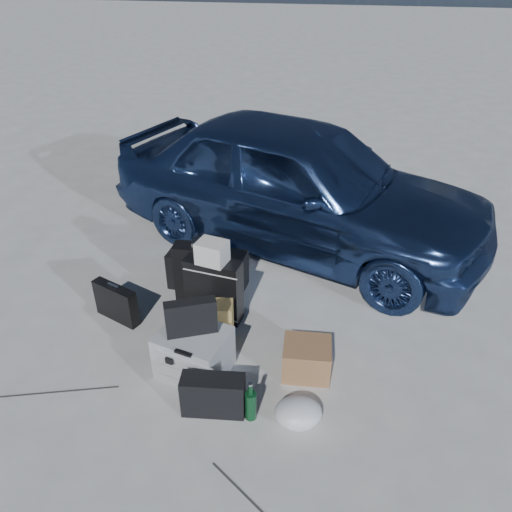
{
  "coord_description": "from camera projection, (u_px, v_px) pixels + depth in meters",
  "views": [
    {
      "loc": [
        0.93,
        -2.73,
        2.93
      ],
      "look_at": [
        0.22,
        0.85,
        0.65
      ],
      "focal_mm": 35.0,
      "sensor_mm": 36.0,
      "label": 1
    }
  ],
  "objects": [
    {
      "name": "ground",
      "position": [
        208.0,
        378.0,
        3.98
      ],
      "size": [
        60.0,
        60.0,
        0.0
      ],
      "primitive_type": "plane",
      "color": "beige",
      "rests_on": "ground"
    },
    {
      "name": "car",
      "position": [
        297.0,
        183.0,
        5.46
      ],
      "size": [
        4.53,
        3.0,
        1.43
      ],
      "primitive_type": "imported",
      "rotation": [
        0.0,
        0.0,
        1.23
      ],
      "color": "navy",
      "rests_on": "ground"
    },
    {
      "name": "pelican_case",
      "position": [
        194.0,
        352.0,
        3.95
      ],
      "size": [
        0.61,
        0.54,
        0.38
      ],
      "primitive_type": "cube",
      "rotation": [
        0.0,
        0.0,
        -0.23
      ],
      "color": "#AAACAF",
      "rests_on": "ground"
    },
    {
      "name": "laptop_bag",
      "position": [
        191.0,
        317.0,
        3.79
      ],
      "size": [
        0.4,
        0.25,
        0.29
      ],
      "primitive_type": "cube",
      "rotation": [
        0.0,
        0.0,
        0.43
      ],
      "color": "black",
      "rests_on": "pelican_case"
    },
    {
      "name": "briefcase",
      "position": [
        116.0,
        303.0,
        4.52
      ],
      "size": [
        0.47,
        0.27,
        0.36
      ],
      "primitive_type": "cube",
      "rotation": [
        0.0,
        0.0,
        -0.38
      ],
      "color": "black",
      "rests_on": "ground"
    },
    {
      "name": "suitcase_left",
      "position": [
        201.0,
        274.0,
        4.67
      ],
      "size": [
        0.48,
        0.2,
        0.62
      ],
      "primitive_type": "cube",
      "rotation": [
        0.0,
        0.0,
        0.05
      ],
      "color": "black",
      "rests_on": "ground"
    },
    {
      "name": "suitcase_right",
      "position": [
        214.0,
        290.0,
        4.48
      ],
      "size": [
        0.53,
        0.25,
        0.61
      ],
      "primitive_type": "cube",
      "rotation": [
        0.0,
        0.0,
        -0.14
      ],
      "color": "black",
      "rests_on": "ground"
    },
    {
      "name": "white_carton",
      "position": [
        212.0,
        252.0,
        4.25
      ],
      "size": [
        0.28,
        0.25,
        0.2
      ],
      "primitive_type": "cube",
      "rotation": [
        0.0,
        0.0,
        -0.21
      ],
      "color": "beige",
      "rests_on": "suitcase_right"
    },
    {
      "name": "duffel_bag",
      "position": [
        208.0,
        270.0,
        4.96
      ],
      "size": [
        0.78,
        0.37,
        0.38
      ],
      "primitive_type": "cube",
      "rotation": [
        0.0,
        0.0,
        -0.06
      ],
      "color": "black",
      "rests_on": "ground"
    },
    {
      "name": "flat_box_white",
      "position": [
        207.0,
        251.0,
        4.84
      ],
      "size": [
        0.42,
        0.36,
        0.06
      ],
      "primitive_type": "cube",
      "rotation": [
        0.0,
        0.0,
        -0.27
      ],
      "color": "beige",
      "rests_on": "duffel_bag"
    },
    {
      "name": "flat_box_black",
      "position": [
        208.0,
        245.0,
        4.81
      ],
      "size": [
        0.34,
        0.28,
        0.06
      ],
      "primitive_type": "cube",
      "rotation": [
        0.0,
        0.0,
        0.27
      ],
      "color": "black",
      "rests_on": "flat_box_white"
    },
    {
      "name": "kraft_bag",
      "position": [
        215.0,
        323.0,
        4.24
      ],
      "size": [
        0.33,
        0.23,
        0.41
      ],
      "primitive_type": "cube",
      "rotation": [
        0.0,
        0.0,
        0.16
      ],
      "color": "#9C7743",
      "rests_on": "ground"
    },
    {
      "name": "cardboard_box",
      "position": [
        307.0,
        359.0,
        3.96
      ],
      "size": [
        0.4,
        0.36,
        0.28
      ],
      "primitive_type": "cube",
      "rotation": [
        0.0,
        0.0,
        0.08
      ],
      "color": "brown",
      "rests_on": "ground"
    },
    {
      "name": "plastic_bag",
      "position": [
        298.0,
        413.0,
        3.56
      ],
      "size": [
        0.42,
        0.39,
        0.19
      ],
      "primitive_type": "ellipsoid",
      "rotation": [
        0.0,
        0.0,
        0.31
      ],
      "color": "silver",
      "rests_on": "ground"
    },
    {
      "name": "messenger_bag",
      "position": [
        213.0,
        395.0,
        3.61
      ],
      "size": [
        0.48,
        0.23,
        0.32
      ],
      "primitive_type": "cube",
      "rotation": [
        0.0,
        0.0,
        0.12
      ],
      "color": "black",
      "rests_on": "ground"
    },
    {
      "name": "green_bottle",
      "position": [
        251.0,
        401.0,
        3.56
      ],
      "size": [
        0.1,
        0.1,
        0.33
      ],
      "primitive_type": "cylinder",
      "rotation": [
        0.0,
        0.0,
        0.27
      ],
      "color": "black",
      "rests_on": "ground"
    }
  ]
}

